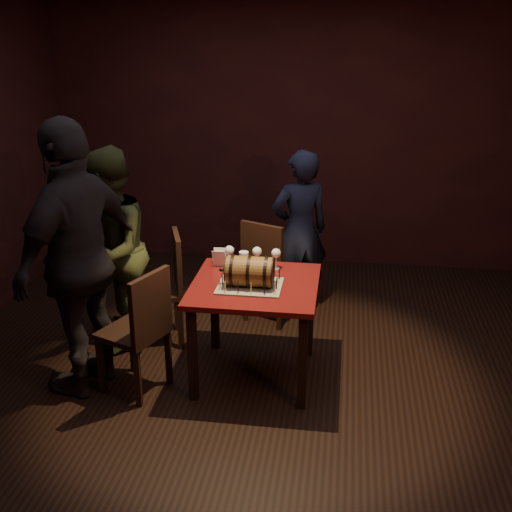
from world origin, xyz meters
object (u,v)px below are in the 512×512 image
(chair_left_front, at_px, (141,326))
(person_left_front, at_px, (79,260))
(wine_glass_right, at_px, (276,254))
(chair_left_rear, at_px, (166,282))
(pint_of_ale, at_px, (244,262))
(person_back, at_px, (300,231))
(pub_table, at_px, (255,297))
(barrel_cake, at_px, (250,271))
(wine_glass_mid, at_px, (257,252))
(person_left_rear, at_px, (109,251))
(wine_glass_left, at_px, (229,251))
(chair_back, at_px, (268,266))

(chair_left_front, bearing_deg, person_left_front, 174.62)
(wine_glass_right, height_order, chair_left_rear, chair_left_rear)
(pint_of_ale, relative_size, person_back, 0.10)
(wine_glass_right, bearing_deg, pub_table, -111.24)
(barrel_cake, height_order, person_back, person_back)
(barrel_cake, height_order, wine_glass_mid, barrel_cake)
(chair_left_rear, bearing_deg, wine_glass_mid, -9.26)
(barrel_cake, xyz_separation_m, person_left_front, (-1.15, -0.22, 0.11))
(pub_table, bearing_deg, person_left_rear, 165.04)
(person_left_front, bearing_deg, pub_table, 122.05)
(person_back, bearing_deg, barrel_cake, 54.52)
(wine_glass_left, xyz_separation_m, person_back, (0.46, 0.95, -0.13))
(wine_glass_mid, bearing_deg, chair_left_front, -138.09)
(wine_glass_left, xyz_separation_m, wine_glass_right, (0.36, -0.01, 0.00))
(chair_left_front, bearing_deg, wine_glass_right, 35.95)
(person_left_rear, bearing_deg, pub_table, 64.75)
(wine_glass_left, height_order, chair_left_front, chair_left_front)
(chair_left_front, bearing_deg, wine_glass_left, 51.52)
(wine_glass_mid, relative_size, chair_back, 0.17)
(person_left_front, bearing_deg, chair_left_front, 102.84)
(wine_glass_right, bearing_deg, chair_left_front, -144.05)
(barrel_cake, xyz_separation_m, wine_glass_left, (-0.21, 0.38, -0.00))
(pub_table, height_order, person_left_rear, person_left_rear)
(pint_of_ale, height_order, person_left_front, person_left_front)
(person_back, xyz_separation_m, person_left_front, (-1.40, -1.56, 0.24))
(wine_glass_left, relative_size, pint_of_ale, 1.07)
(pub_table, bearing_deg, wine_glass_left, 127.47)
(wine_glass_right, xyz_separation_m, person_left_front, (-1.30, -0.59, 0.11))
(chair_back, bearing_deg, wine_glass_right, -77.25)
(barrel_cake, bearing_deg, wine_glass_left, 119.23)
(wine_glass_mid, relative_size, chair_left_front, 0.17)
(pub_table, height_order, person_left_front, person_left_front)
(pint_of_ale, bearing_deg, chair_left_rear, 162.30)
(wine_glass_left, relative_size, person_back, 0.11)
(pint_of_ale, bearing_deg, chair_back, 82.12)
(wine_glass_mid, xyz_separation_m, chair_left_front, (-0.72, -0.65, -0.34))
(chair_left_rear, bearing_deg, pint_of_ale, -17.70)
(wine_glass_mid, relative_size, person_left_rear, 0.10)
(barrel_cake, relative_size, pint_of_ale, 2.58)
(wine_glass_left, distance_m, person_back, 1.07)
(barrel_cake, relative_size, person_left_rear, 0.24)
(chair_left_rear, distance_m, person_back, 1.32)
(wine_glass_mid, bearing_deg, person_left_rear, 179.87)
(barrel_cake, relative_size, chair_back, 0.42)
(barrel_cake, height_order, pint_of_ale, barrel_cake)
(barrel_cake, bearing_deg, person_left_rear, 161.68)
(chair_left_front, bearing_deg, chair_left_rear, 92.74)
(pint_of_ale, distance_m, person_back, 1.10)
(chair_back, xyz_separation_m, person_left_front, (-1.16, -1.20, 0.46))
(wine_glass_mid, bearing_deg, pint_of_ale, -133.08)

